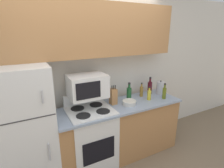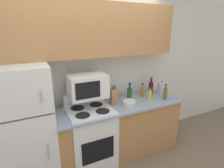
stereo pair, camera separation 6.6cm
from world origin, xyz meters
The scene contains 15 objects.
wall_back centered at (0.00, 0.70, 1.27)m, with size 8.00×0.05×2.55m.
lower_cabinets centered at (0.34, 0.29, 0.45)m, with size 1.96×0.61×0.90m.
refrigerator centered at (-0.98, 0.33, 0.81)m, with size 0.68×0.69×1.61m.
upper_cabinets centered at (0.00, 0.53, 1.98)m, with size 2.64×0.30×0.73m.
stove centered at (-0.15, 0.27, 0.47)m, with size 0.63×0.59×1.08m.
microwave centered at (-0.14, 0.36, 1.24)m, with size 0.52×0.38×0.32m.
knife_block centered at (0.26, 0.34, 1.02)m, with size 0.10×0.10×0.30m.
bowl centered at (0.45, 0.20, 0.94)m, with size 0.21×0.21×0.07m.
bottle_olive_oil centered at (1.09, 0.14, 1.00)m, with size 0.06×0.06×0.26m.
bottle_cooking_spray centered at (0.84, 0.22, 0.99)m, with size 0.06×0.06×0.22m.
bottle_wine_red centered at (1.04, 0.45, 1.02)m, with size 0.08×0.08×0.30m.
bottle_wine_green centered at (0.54, 0.34, 1.02)m, with size 0.08×0.08×0.30m.
bottle_soy_sauce centered at (0.33, 0.44, 0.97)m, with size 0.05×0.05×0.18m.
bottle_vinegar centered at (0.83, 0.40, 0.99)m, with size 0.06×0.06×0.24m.
kettle centered at (1.19, 0.35, 1.01)m, with size 0.13×0.13×0.25m.
Camera 1 is at (-0.91, -1.83, 1.98)m, focal length 28.00 mm.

